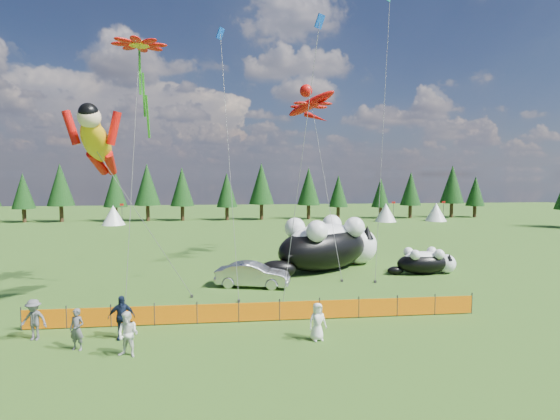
% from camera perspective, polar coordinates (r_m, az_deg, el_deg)
% --- Properties ---
extents(ground, '(160.00, 160.00, 0.00)m').
position_cam_1_polar(ground, '(24.92, -3.17, -12.10)').
color(ground, '#153A0A').
rests_on(ground, ground).
extents(safety_fence, '(22.06, 0.06, 1.10)m').
position_cam_1_polar(safety_fence, '(21.91, -2.73, -13.10)').
color(safety_fence, '#262626').
rests_on(safety_fence, ground).
extents(tree_line, '(90.00, 4.00, 8.00)m').
position_cam_1_polar(tree_line, '(68.91, -5.27, 2.02)').
color(tree_line, black).
rests_on(tree_line, ground).
extents(festival_tents, '(50.00, 3.20, 2.80)m').
position_cam_1_polar(festival_tents, '(65.26, 4.53, -0.41)').
color(festival_tents, white).
rests_on(festival_tents, ground).
extents(cat_large, '(9.92, 7.66, 3.99)m').
position_cam_1_polar(cat_large, '(33.29, 6.34, -4.50)').
color(cat_large, black).
rests_on(cat_large, ground).
extents(cat_small, '(5.18, 1.92, 1.87)m').
position_cam_1_polar(cat_small, '(33.51, 18.50, -6.40)').
color(cat_small, black).
rests_on(cat_small, ground).
extents(car, '(4.97, 2.75, 1.55)m').
position_cam_1_polar(car, '(28.31, -3.59, -8.42)').
color(car, silver).
rests_on(car, ground).
extents(spectator_a, '(0.72, 0.58, 1.73)m').
position_cam_1_polar(spectator_a, '(20.29, -25.00, -13.95)').
color(spectator_a, '#56575B').
rests_on(spectator_a, ground).
extents(spectator_b, '(1.00, 0.77, 1.81)m').
position_cam_1_polar(spectator_b, '(18.85, -19.26, -15.08)').
color(spectator_b, white).
rests_on(spectator_b, ground).
extents(spectator_c, '(1.20, 0.72, 1.93)m').
position_cam_1_polar(spectator_c, '(20.80, -20.00, -13.02)').
color(spectator_c, '#121B33').
rests_on(spectator_c, ground).
extents(spectator_d, '(1.24, 0.77, 1.80)m').
position_cam_1_polar(spectator_d, '(22.26, -29.49, -12.36)').
color(spectator_d, '#56575B').
rests_on(spectator_d, ground).
extents(spectator_e, '(0.90, 0.69, 1.65)m').
position_cam_1_polar(spectator_e, '(19.58, 4.91, -14.32)').
color(spectator_e, white).
rests_on(spectator_e, ground).
extents(superhero_kite, '(6.61, 4.50, 11.38)m').
position_cam_1_polar(superhero_kite, '(24.41, -22.84, 8.18)').
color(superhero_kite, '#DB9F0B').
rests_on(superhero_kite, ground).
extents(gecko_kite, '(6.93, 10.75, 15.01)m').
position_cam_1_polar(gecko_kite, '(36.47, 4.06, 13.66)').
color(gecko_kite, red).
rests_on(gecko_kite, ground).
extents(flower_kite, '(4.00, 4.96, 14.53)m').
position_cam_1_polar(flower_kite, '(26.72, -17.91, 19.52)').
color(flower_kite, red).
rests_on(flower_kite, ground).
extents(diamond_kite_a, '(1.41, 6.44, 17.64)m').
position_cam_1_polar(diamond_kite_a, '(30.92, -7.69, 20.49)').
color(diamond_kite_a, blue).
rests_on(diamond_kite_a, ground).
extents(diamond_kite_b, '(3.52, 7.02, 22.30)m').
position_cam_1_polar(diamond_kite_b, '(38.09, 14.09, 24.04)').
color(diamond_kite_b, '#0C8D91').
rests_on(diamond_kite_b, ground).
extents(diamond_kite_c, '(2.65, 1.60, 16.04)m').
position_cam_1_polar(diamond_kite_c, '(25.06, 4.95, 21.61)').
color(diamond_kite_c, blue).
rests_on(diamond_kite_c, ground).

